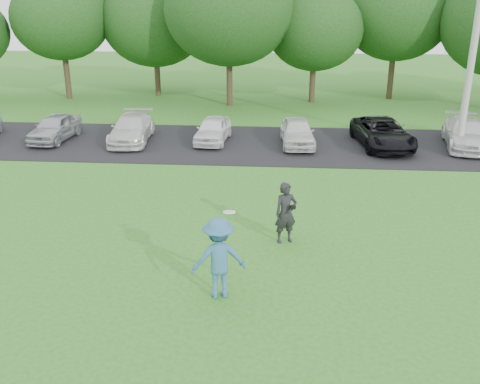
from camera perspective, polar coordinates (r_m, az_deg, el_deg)
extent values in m
plane|color=#2B6C1E|center=(12.38, -1.25, -11.46)|extent=(100.00, 100.00, 0.00)
cube|color=black|center=(24.34, 1.70, 5.13)|extent=(32.00, 6.50, 0.03)
cylinder|color=#A9AAA4|center=(23.99, 23.69, 14.21)|extent=(0.28, 0.28, 9.05)
imported|color=#32668E|center=(12.07, -2.29, -7.05)|extent=(1.40, 1.03, 1.94)
cylinder|color=white|center=(11.26, -1.16, -2.15)|extent=(0.27, 0.27, 0.09)
imported|color=black|center=(14.69, 4.90, -2.25)|extent=(0.74, 0.63, 1.73)
cube|color=black|center=(14.43, 5.65, -1.62)|extent=(0.17, 0.15, 0.10)
imported|color=#AAACB1|center=(26.22, -19.14, 6.52)|extent=(1.67, 3.61, 1.20)
imported|color=silver|center=(25.11, -11.49, 6.65)|extent=(1.94, 4.18, 1.18)
imported|color=white|center=(24.58, -2.90, 6.68)|extent=(1.59, 3.43, 1.14)
imported|color=silver|center=(24.12, 6.13, 6.39)|extent=(1.63, 3.61, 1.20)
imported|color=black|center=(24.61, 14.97, 6.13)|extent=(2.57, 4.65, 1.23)
imported|color=silver|center=(25.70, 22.94, 5.77)|extent=(2.35, 4.39, 1.21)
cylinder|color=#38281C|center=(36.43, -17.94, 11.59)|extent=(0.36, 0.36, 2.70)
ellipsoid|color=#214C19|center=(36.09, -18.59, 17.18)|extent=(5.94, 5.94, 5.05)
cylinder|color=#38281C|center=(36.15, -8.78, 11.87)|extent=(0.36, 0.36, 2.20)
ellipsoid|color=#214C19|center=(35.77, -9.11, 17.57)|extent=(6.68, 6.68, 5.68)
cylinder|color=#38281C|center=(32.58, -1.13, 11.57)|extent=(0.36, 0.36, 2.70)
ellipsoid|color=#214C19|center=(32.17, -1.18, 18.86)|extent=(7.42, 7.42, 6.31)
cylinder|color=#38281C|center=(33.91, 7.72, 11.34)|extent=(0.36, 0.36, 2.20)
ellipsoid|color=#214C19|center=(33.54, 8.00, 16.83)|extent=(5.76, 5.76, 4.90)
cylinder|color=#38281C|center=(35.88, 15.78, 11.68)|extent=(0.36, 0.36, 2.70)
ellipsoid|color=#214C19|center=(35.52, 16.40, 17.70)|extent=(6.50, 6.50, 5.53)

